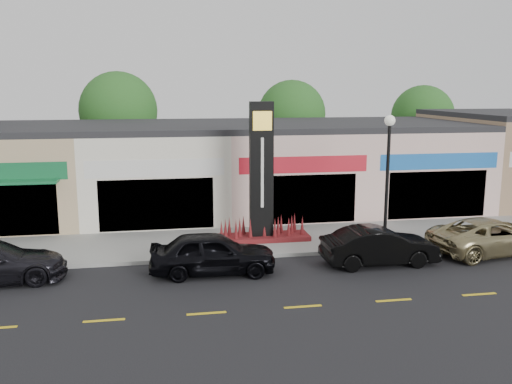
# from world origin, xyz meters

# --- Properties ---
(ground) EXTENTS (120.00, 120.00, 0.00)m
(ground) POSITION_xyz_m (0.00, 0.00, 0.00)
(ground) COLOR black
(ground) RESTS_ON ground
(sidewalk) EXTENTS (52.00, 4.30, 0.15)m
(sidewalk) POSITION_xyz_m (0.00, 4.35, 0.07)
(sidewalk) COLOR gray
(sidewalk) RESTS_ON ground
(curb) EXTENTS (52.00, 0.20, 0.15)m
(curb) POSITION_xyz_m (0.00, 2.10, 0.07)
(curb) COLOR gray
(curb) RESTS_ON ground
(shop_beige) EXTENTS (7.00, 10.85, 4.80)m
(shop_beige) POSITION_xyz_m (-8.50, 11.46, 2.40)
(shop_beige) COLOR tan
(shop_beige) RESTS_ON ground
(shop_cream) EXTENTS (7.00, 10.01, 4.80)m
(shop_cream) POSITION_xyz_m (-1.50, 11.47, 2.40)
(shop_cream) COLOR white
(shop_cream) RESTS_ON ground
(shop_pink_w) EXTENTS (7.00, 10.01, 4.80)m
(shop_pink_w) POSITION_xyz_m (5.50, 11.47, 2.40)
(shop_pink_w) COLOR beige
(shop_pink_w) RESTS_ON ground
(shop_pink_e) EXTENTS (7.00, 10.01, 4.80)m
(shop_pink_e) POSITION_xyz_m (12.50, 11.47, 2.40)
(shop_pink_e) COLOR beige
(shop_pink_e) RESTS_ON ground
(shop_tan) EXTENTS (7.00, 10.01, 5.30)m
(shop_tan) POSITION_xyz_m (19.50, 11.48, 2.65)
(shop_tan) COLOR #88734F
(shop_tan) RESTS_ON ground
(tree_rear_west) EXTENTS (5.20, 5.20, 7.83)m
(tree_rear_west) POSITION_xyz_m (-4.00, 19.50, 5.22)
(tree_rear_west) COLOR #382619
(tree_rear_west) RESTS_ON ground
(tree_rear_mid) EXTENTS (4.80, 4.80, 7.29)m
(tree_rear_mid) POSITION_xyz_m (8.00, 19.50, 4.88)
(tree_rear_mid) COLOR #382619
(tree_rear_mid) RESTS_ON ground
(tree_rear_east) EXTENTS (4.60, 4.60, 6.94)m
(tree_rear_east) POSITION_xyz_m (18.00, 19.50, 4.63)
(tree_rear_east) COLOR #382619
(tree_rear_east) RESTS_ON ground
(lamp_east_near) EXTENTS (0.44, 0.44, 5.47)m
(lamp_east_near) POSITION_xyz_m (8.00, 2.50, 3.48)
(lamp_east_near) COLOR black
(lamp_east_near) RESTS_ON sidewalk
(pylon_sign) EXTENTS (4.20, 1.30, 6.00)m
(pylon_sign) POSITION_xyz_m (3.00, 4.20, 2.27)
(pylon_sign) COLOR #590F21
(pylon_sign) RESTS_ON sidewalk
(car_black_sedan) EXTENTS (2.03, 4.65, 1.56)m
(car_black_sedan) POSITION_xyz_m (0.53, 0.57, 0.78)
(car_black_sedan) COLOR black
(car_black_sedan) RESTS_ON ground
(car_black_conv) EXTENTS (1.60, 4.46, 1.46)m
(car_black_conv) POSITION_xyz_m (6.94, 0.51, 0.73)
(car_black_conv) COLOR black
(car_black_conv) RESTS_ON ground
(car_gold_suv) EXTENTS (3.15, 5.51, 1.45)m
(car_gold_suv) POSITION_xyz_m (12.07, 1.12, 0.72)
(car_gold_suv) COLOR tan
(car_gold_suv) RESTS_ON ground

